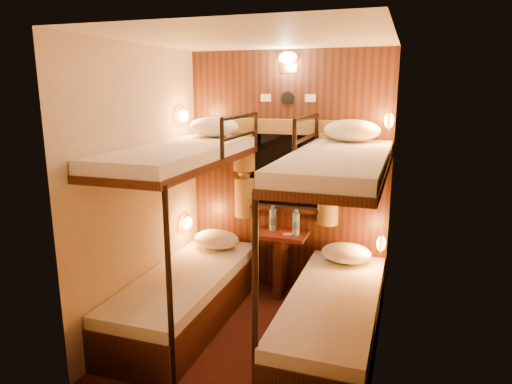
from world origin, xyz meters
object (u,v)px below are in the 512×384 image
(bottle_left, at_px, (273,220))
(bottle_right, at_px, (296,224))
(table, at_px, (281,255))
(bunk_left, at_px, (186,262))
(bunk_right, at_px, (334,281))

(bottle_left, height_order, bottle_right, bottle_left)
(table, height_order, bottle_right, bottle_right)
(bunk_left, relative_size, bottle_left, 7.41)
(bottle_left, bearing_deg, table, -25.64)
(table, relative_size, bottle_left, 2.55)
(table, height_order, bottle_left, bottle_left)
(bunk_right, bearing_deg, bunk_left, 180.00)
(bunk_right, bearing_deg, table, 129.67)
(bottle_left, bearing_deg, bunk_left, -123.28)
(bunk_right, bearing_deg, bottle_left, 132.11)
(bunk_left, distance_m, table, 1.02)
(bunk_right, distance_m, bottle_right, 0.95)
(bottle_right, bearing_deg, bunk_left, -135.67)
(bunk_left, height_order, bottle_right, bunk_left)
(bottle_left, xyz_separation_m, bottle_right, (0.25, -0.05, -0.00))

